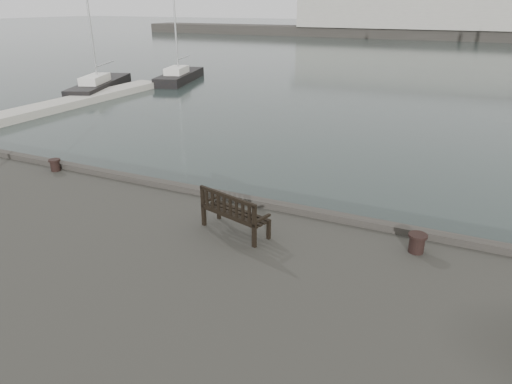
# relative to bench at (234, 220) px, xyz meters

# --- Properties ---
(ground) EXTENTS (400.00, 400.00, 0.00)m
(ground) POSITION_rel_bench_xyz_m (-0.96, 1.88, -1.89)
(ground) COLOR black
(ground) RESTS_ON ground
(pontoon) EXTENTS (2.00, 24.00, 0.50)m
(pontoon) POSITION_rel_bench_xyz_m (-20.96, 11.88, -1.64)
(pontoon) COLOR #B4B0A7
(pontoon) RESTS_ON ground
(breakwater) EXTENTS (140.00, 9.50, 12.20)m
(breakwater) POSITION_rel_bench_xyz_m (-5.52, 93.88, 2.41)
(breakwater) COLOR #383530
(breakwater) RESTS_ON ground
(bench) EXTENTS (1.90, 1.09, 1.04)m
(bench) POSITION_rel_bench_xyz_m (0.00, 0.00, 0.00)
(bench) COLOR black
(bench) RESTS_ON quay
(bollard_left) EXTENTS (0.45, 0.45, 0.40)m
(bollard_left) POSITION_rel_bench_xyz_m (-7.51, 1.38, -0.13)
(bollard_left) COLOR black
(bollard_left) RESTS_ON quay
(bollard_right) EXTENTS (0.55, 0.55, 0.45)m
(bollard_right) POSITION_rel_bench_xyz_m (4.15, 0.90, -0.11)
(bollard_right) COLOR black
(bollard_right) RESTS_ON quay
(yacht_b) EXTENTS (5.55, 9.72, 12.78)m
(yacht_b) POSITION_rel_bench_xyz_m (-23.29, 20.33, -1.64)
(yacht_b) COLOR black
(yacht_b) RESTS_ON ground
(yacht_d) EXTENTS (4.44, 8.70, 10.74)m
(yacht_d) POSITION_rel_bench_xyz_m (-20.19, 27.39, -1.66)
(yacht_d) COLOR black
(yacht_d) RESTS_ON ground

